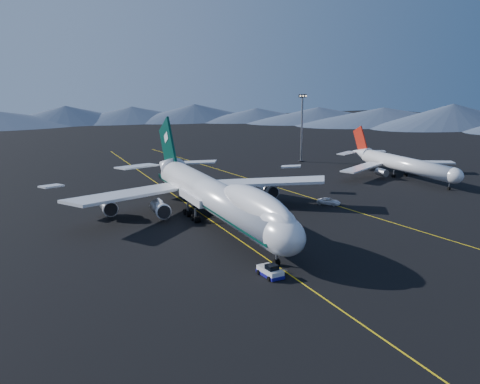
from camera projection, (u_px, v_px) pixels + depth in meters
name	position (u px, v px, depth m)	size (l,w,h in m)	color
ground	(215.00, 223.00, 109.23)	(500.00, 500.00, 0.00)	black
taxiway_line_main	(215.00, 223.00, 109.23)	(0.25, 220.00, 0.01)	yellow
taxiway_line_side	(315.00, 199.00, 130.13)	(0.25, 200.00, 0.01)	yellow
boeing_747	(215.00, 196.00, 107.97)	(59.62, 72.43, 19.37)	silver
pushback_tug	(270.00, 272.00, 81.08)	(3.02, 4.85, 2.03)	silver
second_jet	(401.00, 164.00, 155.65)	(41.28, 46.64, 13.27)	silver
service_van	(329.00, 201.00, 124.48)	(2.49, 5.40, 1.50)	white
floodlight_mast	(302.00, 128.00, 181.12)	(2.82, 2.11, 22.80)	black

